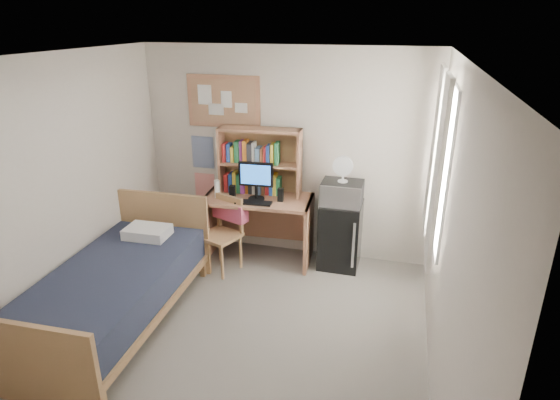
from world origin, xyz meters
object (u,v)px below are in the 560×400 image
(desk_chair, at_px, (220,235))
(bed, at_px, (115,296))
(monitor, at_px, (256,182))
(mini_fridge, at_px, (340,235))
(bulletin_board, at_px, (224,101))
(desk, at_px, (258,228))
(speaker_right, at_px, (281,195))
(speaker_left, at_px, (232,192))
(microwave, at_px, (342,193))
(desk_fan, at_px, (343,170))

(desk_chair, bearing_deg, bed, -95.88)
(bed, distance_m, monitor, 2.03)
(mini_fridge, height_order, bed, mini_fridge)
(bulletin_board, distance_m, desk, 1.63)
(mini_fridge, height_order, speaker_right, speaker_right)
(bulletin_board, bearing_deg, speaker_left, -60.99)
(speaker_left, xyz_separation_m, microwave, (1.32, 0.15, 0.06))
(desk_fan, bearing_deg, bulletin_board, 170.80)
(microwave, distance_m, desk_fan, 0.28)
(microwave, bearing_deg, speaker_left, -173.05)
(speaker_right, distance_m, desk_fan, 0.80)
(microwave, bearing_deg, bed, -138.40)
(desk_chair, xyz_separation_m, monitor, (0.36, 0.34, 0.59))
(mini_fridge, bearing_deg, monitor, -171.08)
(bulletin_board, height_order, mini_fridge, bulletin_board)
(bed, bearing_deg, speaker_right, 50.14)
(speaker_right, bearing_deg, speaker_left, -180.00)
(microwave, relative_size, desk_fan, 1.65)
(desk, relative_size, desk_chair, 1.45)
(mini_fridge, xyz_separation_m, speaker_left, (-1.32, -0.17, 0.49))
(speaker_left, bearing_deg, bed, -116.52)
(desk, relative_size, monitor, 2.99)
(desk_chair, height_order, bed, desk_chair)
(desk, xyz_separation_m, monitor, (0.00, -0.06, 0.64))
(desk_chair, relative_size, mini_fridge, 1.11)
(bed, height_order, desk_fan, desk_fan)
(desk, height_order, desk_chair, desk_chair)
(bulletin_board, bearing_deg, mini_fridge, -9.06)
(monitor, bearing_deg, mini_fridge, 4.96)
(bed, relative_size, monitor, 4.96)
(desk_chair, bearing_deg, monitor, 63.61)
(monitor, relative_size, speaker_right, 2.74)
(mini_fridge, bearing_deg, microwave, -90.00)
(bulletin_board, xyz_separation_m, monitor, (0.53, -0.40, -0.87))
(bulletin_board, height_order, desk, bulletin_board)
(desk_fan, bearing_deg, bed, -138.40)
(desk, relative_size, speaker_left, 8.56)
(mini_fridge, xyz_separation_m, speaker_right, (-0.72, -0.13, 0.50))
(desk_chair, height_order, speaker_right, speaker_right)
(bulletin_board, xyz_separation_m, speaker_left, (0.23, -0.41, -1.01))
(desk_fan, bearing_deg, desk_chair, -160.67)
(mini_fridge, distance_m, microwave, 0.55)
(desk, relative_size, mini_fridge, 1.61)
(monitor, bearing_deg, bulletin_board, 139.81)
(microwave, bearing_deg, speaker_right, -170.59)
(mini_fridge, distance_m, desk_fan, 0.83)
(mini_fridge, xyz_separation_m, monitor, (-1.02, -0.15, 0.64))
(bulletin_board, xyz_separation_m, speaker_right, (0.83, -0.38, -1.01))
(monitor, height_order, speaker_left, monitor)
(bulletin_board, distance_m, monitor, 1.09)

